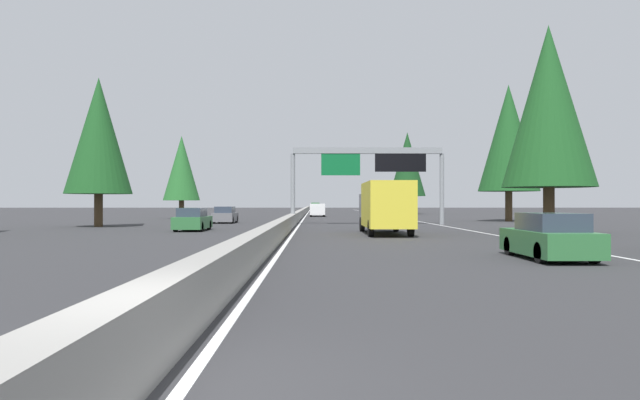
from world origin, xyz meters
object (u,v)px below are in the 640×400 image
oncoming_near (193,220)px  conifer_left_mid (182,168)px  oncoming_far (225,215)px  conifer_right_near (549,106)px  sign_gantry_overhead (370,163)px  box_truck_mid_right (385,206)px  sedan_near_right (549,238)px  pickup_distant_a (315,207)px  conifer_right_far (407,164)px  minivan_near_center (317,209)px  conifer_right_mid (509,138)px  conifer_right_distant (399,184)px  conifer_left_near (99,136)px

oncoming_near → conifer_left_mid: 31.20m
oncoming_far → conifer_right_near: (-17.84, -21.90, 6.85)m
sign_gantry_overhead → box_truck_mid_right: (-14.99, 0.50, -3.45)m
sedan_near_right → pickup_distant_a: pickup_distant_a is taller
box_truck_mid_right → oncoming_far: size_ratio=1.93×
box_truck_mid_right → conifer_left_mid: bearing=29.4°
conifer_right_far → pickup_distant_a: bearing=20.9°
sedan_near_right → minivan_near_center: size_ratio=0.88×
sign_gantry_overhead → conifer_right_mid: conifer_right_mid is taller
sign_gantry_overhead → sedan_near_right: 30.78m
minivan_near_center → conifer_right_near: (-43.17, -13.60, 6.59)m
conifer_right_far → sign_gantry_overhead: bearing=167.5°
oncoming_near → conifer_right_distant: 84.83m
sedan_near_right → oncoming_far: 37.63m
conifer_right_mid → box_truck_mid_right: bearing=148.0°
conifer_right_near → conifer_left_mid: size_ratio=1.31×
sedan_near_right → oncoming_near: 24.93m
box_truck_mid_right → conifer_left_mid: 39.47m
sign_gantry_overhead → oncoming_near: 16.94m
sign_gantry_overhead → conifer_right_distant: 71.37m
oncoming_far → conifer_left_mid: bearing=-154.4°
pickup_distant_a → conifer_left_near: (-90.12, 16.38, 5.92)m
conifer_right_far → conifer_right_distant: 23.40m
sign_gantry_overhead → conifer_left_mid: size_ratio=1.34×
oncoming_far → conifer_right_distant: bearing=159.4°
conifer_right_distant → conifer_left_mid: conifer_left_mid is taller
oncoming_near → conifer_right_distant: conifer_right_distant is taller
conifer_right_near → minivan_near_center: bearing=17.5°
conifer_right_mid → conifer_right_distant: conifer_right_mid is taller
oncoming_far → conifer_left_mid: 17.61m
sign_gantry_overhead → sedan_near_right: (-30.32, -2.95, -4.38)m
conifer_right_far → conifer_left_near: size_ratio=1.17×
box_truck_mid_right → oncoming_near: bearing=70.1°
conifer_right_distant → oncoming_far: bearing=159.4°
conifer_left_near → conifer_left_mid: size_ratio=1.19×
pickup_distant_a → conifer_right_far: size_ratio=0.42×
conifer_right_mid → conifer_right_distant: size_ratio=1.43×
minivan_near_center → conifer_right_far: conifer_right_far is taller
pickup_distant_a → oncoming_far: 82.36m
conifer_right_mid → conifer_left_near: size_ratio=1.19×
sign_gantry_overhead → oncoming_near: bearing=130.8°
pickup_distant_a → sedan_near_right: bearing=-176.4°
conifer_right_near → conifer_right_distant: (84.13, -3.01, -1.89)m
conifer_right_mid → conifer_left_near: bearing=110.2°
minivan_near_center → conifer_right_near: 45.73m
sedan_near_right → oncoming_far: bearing=24.2°
oncoming_near → conifer_right_distant: (80.97, -24.81, 4.97)m
sedan_near_right → oncoming_far: same height
box_truck_mid_right → conifer_left_mid: size_ratio=0.90×
sedan_near_right → conifer_left_near: (26.14, 23.75, 6.15)m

